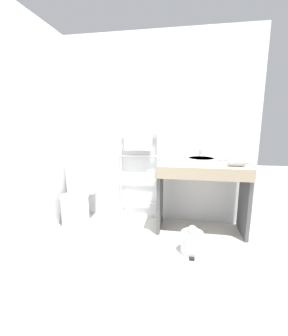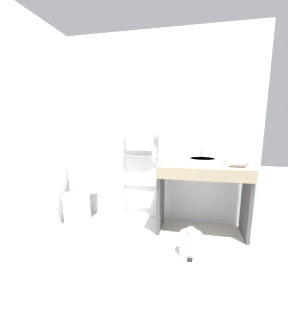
{
  "view_description": "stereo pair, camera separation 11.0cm",
  "coord_description": "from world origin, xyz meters",
  "px_view_note": "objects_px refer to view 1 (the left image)",
  "views": [
    {
      "loc": [
        0.4,
        -1.6,
        1.3
      ],
      "look_at": [
        -0.04,
        0.87,
        0.81
      ],
      "focal_mm": 24.0,
      "sensor_mm": 36.0,
      "label": 1
    },
    {
      "loc": [
        0.5,
        -1.58,
        1.3
      ],
      "look_at": [
        -0.04,
        0.87,
        0.81
      ],
      "focal_mm": 24.0,
      "sensor_mm": 36.0,
      "label": 2
    }
  ],
  "objects_px": {
    "toilet": "(78,199)",
    "towel_radiator": "(139,154)",
    "trash_bin": "(192,242)",
    "cup_near_wall": "(166,157)",
    "cup_near_edge": "(175,158)",
    "sink_basin": "(201,161)",
    "hair_dryer": "(236,163)"
  },
  "relations": [
    {
      "from": "toilet",
      "to": "trash_bin",
      "type": "relative_size",
      "value": 2.62
    },
    {
      "from": "hair_dryer",
      "to": "trash_bin",
      "type": "height_order",
      "value": "hair_dryer"
    },
    {
      "from": "toilet",
      "to": "cup_near_wall",
      "type": "height_order",
      "value": "cup_near_wall"
    },
    {
      "from": "toilet",
      "to": "cup_near_wall",
      "type": "relative_size",
      "value": 7.96
    },
    {
      "from": "hair_dryer",
      "to": "toilet",
      "type": "bearing_deg",
      "value": 179.85
    },
    {
      "from": "cup_near_edge",
      "to": "hair_dryer",
      "type": "xyz_separation_m",
      "value": [
        0.69,
        -0.16,
        -0.01
      ]
    },
    {
      "from": "toilet",
      "to": "hair_dryer",
      "type": "bearing_deg",
      "value": -0.15
    },
    {
      "from": "cup_near_edge",
      "to": "toilet",
      "type": "bearing_deg",
      "value": -173.07
    },
    {
      "from": "cup_near_wall",
      "to": "trash_bin",
      "type": "height_order",
      "value": "cup_near_wall"
    },
    {
      "from": "cup_near_wall",
      "to": "trash_bin",
      "type": "relative_size",
      "value": 0.33
    },
    {
      "from": "toilet",
      "to": "cup_near_edge",
      "type": "xyz_separation_m",
      "value": [
        1.25,
        0.15,
        0.55
      ]
    },
    {
      "from": "sink_basin",
      "to": "hair_dryer",
      "type": "xyz_separation_m",
      "value": [
        0.38,
        -0.09,
        0.0
      ]
    },
    {
      "from": "cup_near_wall",
      "to": "trash_bin",
      "type": "distance_m",
      "value": 1.07
    },
    {
      "from": "towel_radiator",
      "to": "hair_dryer",
      "type": "distance_m",
      "value": 1.21
    },
    {
      "from": "toilet",
      "to": "cup_near_edge",
      "type": "bearing_deg",
      "value": 6.93
    },
    {
      "from": "toilet",
      "to": "cup_near_wall",
      "type": "distance_m",
      "value": 1.28
    },
    {
      "from": "hair_dryer",
      "to": "cup_near_edge",
      "type": "bearing_deg",
      "value": 167.12
    },
    {
      "from": "cup_near_wall",
      "to": "cup_near_edge",
      "type": "height_order",
      "value": "cup_near_wall"
    },
    {
      "from": "toilet",
      "to": "cup_near_edge",
      "type": "relative_size",
      "value": 8.25
    },
    {
      "from": "cup_near_wall",
      "to": "trash_bin",
      "type": "xyz_separation_m",
      "value": [
        0.33,
        -0.67,
        -0.76
      ]
    },
    {
      "from": "hair_dryer",
      "to": "cup_near_wall",
      "type": "bearing_deg",
      "value": 166.08
    },
    {
      "from": "toilet",
      "to": "hair_dryer",
      "type": "xyz_separation_m",
      "value": [
        1.94,
        -0.01,
        0.54
      ]
    },
    {
      "from": "cup_near_wall",
      "to": "cup_near_edge",
      "type": "bearing_deg",
      "value": -19.72
    },
    {
      "from": "toilet",
      "to": "towel_radiator",
      "type": "height_order",
      "value": "towel_radiator"
    },
    {
      "from": "cup_near_wall",
      "to": "hair_dryer",
      "type": "distance_m",
      "value": 0.83
    },
    {
      "from": "toilet",
      "to": "trash_bin",
      "type": "xyz_separation_m",
      "value": [
        1.47,
        -0.47,
        -0.21
      ]
    },
    {
      "from": "towel_radiator",
      "to": "cup_near_edge",
      "type": "height_order",
      "value": "towel_radiator"
    },
    {
      "from": "sink_basin",
      "to": "cup_near_wall",
      "type": "relative_size",
      "value": 3.68
    },
    {
      "from": "sink_basin",
      "to": "cup_near_wall",
      "type": "xyz_separation_m",
      "value": [
        -0.43,
        0.11,
        0.01
      ]
    },
    {
      "from": "hair_dryer",
      "to": "trash_bin",
      "type": "relative_size",
      "value": 0.73
    },
    {
      "from": "towel_radiator",
      "to": "trash_bin",
      "type": "bearing_deg",
      "value": -47.34
    },
    {
      "from": "toilet",
      "to": "cup_near_wall",
      "type": "xyz_separation_m",
      "value": [
        1.13,
        0.19,
        0.55
      ]
    }
  ]
}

